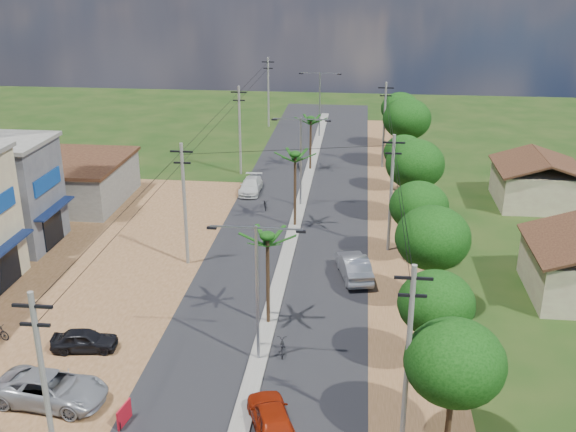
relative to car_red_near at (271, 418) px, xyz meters
name	(u,v)px	position (x,y,z in m)	size (l,w,h in m)	color
ground	(258,361)	(-1.50, 5.79, -0.75)	(160.00, 160.00, 0.00)	black
road	(288,251)	(-1.50, 20.79, -0.73)	(12.00, 110.00, 0.04)	black
median	(292,235)	(-1.50, 23.79, -0.66)	(1.00, 90.00, 0.18)	#605E56
dirt_lot_west	(59,282)	(-16.50, 13.79, -0.74)	(18.00, 46.00, 0.04)	brown
dirt_shoulder_east	(402,256)	(7.00, 20.79, -0.74)	(5.00, 90.00, 0.03)	brown
low_shed	(68,181)	(-22.50, 29.79, 1.21)	(10.40, 10.40, 3.95)	#605E56
house_east_far	(538,178)	(19.50, 33.79, 1.64)	(7.60, 7.50, 4.60)	tan
tree_east_a	(455,362)	(8.00, -0.21, 3.74)	(4.40, 4.40, 6.37)	black
tree_east_b	(436,304)	(7.80, 5.79, 3.36)	(4.00, 4.00, 5.83)	black
tree_east_c	(433,238)	(8.20, 12.79, 4.11)	(4.60, 4.60, 6.83)	black
tree_east_d	(419,206)	(7.90, 19.79, 3.58)	(4.20, 4.20, 6.13)	black
tree_east_e	(415,164)	(8.10, 27.79, 4.34)	(4.80, 4.80, 7.14)	black
tree_east_f	(404,152)	(7.70, 35.79, 3.13)	(3.80, 3.80, 5.52)	black
tree_east_g	(407,119)	(8.30, 43.79, 4.49)	(5.00, 5.00, 7.38)	black
tree_east_h	(400,109)	(8.00, 51.79, 3.89)	(4.40, 4.40, 6.52)	black
palm_median_near	(267,240)	(-1.50, 9.79, 4.78)	(2.00, 2.00, 6.15)	black
palm_median_mid	(295,158)	(-1.50, 25.79, 5.15)	(2.00, 2.00, 6.55)	black
palm_median_far	(311,121)	(-1.50, 41.79, 4.51)	(2.00, 2.00, 5.85)	black
streetlight_near	(257,283)	(-1.50, 5.79, 4.03)	(5.10, 0.18, 8.00)	gray
streetlight_mid	(301,154)	(-1.50, 30.79, 4.03)	(5.10, 0.18, 8.00)	gray
streetlight_far	(320,99)	(-1.50, 55.79, 4.03)	(5.10, 0.18, 8.00)	gray
utility_pole_w_a	(45,387)	(-8.50, -4.21, 4.00)	(1.60, 0.24, 9.00)	#605E56
utility_pole_w_b	(184,202)	(-8.50, 17.79, 4.00)	(1.60, 0.24, 9.00)	#605E56
utility_pole_w_c	(240,128)	(-8.50, 39.79, 4.00)	(1.60, 0.24, 9.00)	#605E56
utility_pole_w_d	(268,91)	(-8.50, 60.79, 4.00)	(1.60, 0.24, 9.00)	#605E56
utility_pole_e_a	(408,354)	(6.00, -0.21, 4.00)	(1.60, 0.24, 9.00)	#605E56
utility_pole_e_b	(391,191)	(6.00, 21.79, 4.00)	(1.60, 0.24, 9.00)	#605E56
utility_pole_e_c	(384,123)	(6.00, 43.79, 4.00)	(1.60, 0.24, 9.00)	#605E56
car_red_near	(271,418)	(0.00, 0.00, 0.00)	(1.78, 4.42, 1.51)	maroon
car_silver_mid	(354,267)	(3.50, 16.79, 0.07)	(1.75, 5.01, 1.65)	gray
car_white_far	(251,186)	(-6.50, 33.97, -0.09)	(1.86, 4.58, 1.33)	#B2B3AE
car_parked_silver	(51,389)	(-11.13, 0.99, 0.03)	(2.59, 5.62, 1.56)	gray
car_parked_dark	(85,341)	(-11.37, 5.80, -0.13)	(1.48, 3.67, 1.25)	black
moto_rider_east	(282,347)	(-0.30, 6.63, -0.33)	(0.56, 1.59, 0.84)	black
moto_rider_west_a	(265,204)	(-4.53, 29.70, -0.30)	(0.60, 1.71, 0.90)	black
moto_rider_west_b	(299,167)	(-2.70, 41.50, -0.30)	(0.42, 1.50, 0.90)	black
roadside_sign	(124,415)	(-7.00, -0.21, -0.23)	(0.29, 1.26, 1.05)	maroon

